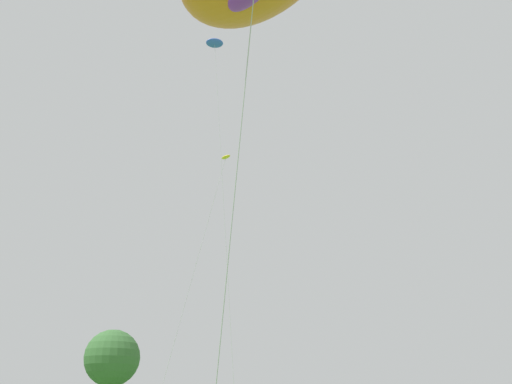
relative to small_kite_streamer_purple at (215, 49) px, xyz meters
name	(u,v)px	position (x,y,z in m)	size (l,w,h in m)	color
small_kite_streamer_purple	(215,49)	(0.00, 0.00, 0.00)	(1.18, 3.34, 22.18)	blue
small_kite_box_yellow	(223,169)	(0.70, 0.21, -7.34)	(3.83, 0.71, 15.01)	yellow
tree_shrub_far	(112,358)	(0.37, 28.66, -15.00)	(5.05, 5.05, 9.09)	#513823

